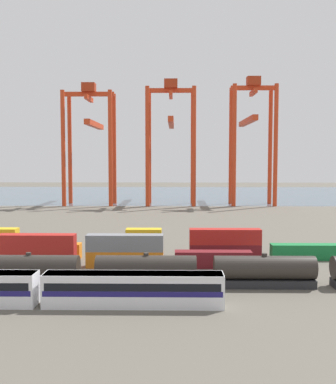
{
  "coord_description": "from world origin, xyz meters",
  "views": [
    {
      "loc": [
        3.35,
        -76.8,
        17.23
      ],
      "look_at": [
        1.8,
        22.23,
        9.97
      ],
      "focal_mm": 43.52,
      "sensor_mm": 36.0,
      "label": 1
    }
  ],
  "objects": [
    {
      "name": "ground_plane",
      "position": [
        0.0,
        40.0,
        0.0
      ],
      "size": [
        420.0,
        420.0,
        0.0
      ],
      "primitive_type": "plane",
      "color": "#5B564C"
    },
    {
      "name": "harbour_water",
      "position": [
        0.0,
        144.01,
        0.0
      ],
      "size": [
        400.0,
        110.0,
        0.01
      ],
      "primitive_type": "cube",
      "color": "#475B6B",
      "rests_on": "ground_plane"
    },
    {
      "name": "passenger_train",
      "position": [
        -12.39,
        -23.83,
        2.14
      ],
      "size": [
        42.71,
        3.14,
        3.9
      ],
      "color": "silver",
      "rests_on": "ground_plane"
    },
    {
      "name": "freight_tank_row",
      "position": [
        15.27,
        -15.5,
        2.18
      ],
      "size": [
        76.69,
        3.1,
        4.56
      ],
      "color": "#232326",
      "rests_on": "ground_plane"
    },
    {
      "name": "shipping_container_2",
      "position": [
        -18.51,
        -4.44,
        1.3
      ],
      "size": [
        12.1,
        2.44,
        2.6
      ],
      "primitive_type": "cube",
      "color": "#AD211C",
      "rests_on": "ground_plane"
    },
    {
      "name": "shipping_container_3",
      "position": [
        -18.51,
        -4.44,
        3.9
      ],
      "size": [
        12.1,
        2.44,
        2.6
      ],
      "primitive_type": "cube",
      "color": "#AD211C",
      "rests_on": "shipping_container_2"
    },
    {
      "name": "shipping_container_4",
      "position": [
        -4.59,
        -4.44,
        1.3
      ],
      "size": [
        12.1,
        2.44,
        2.6
      ],
      "primitive_type": "cube",
      "color": "orange",
      "rests_on": "ground_plane"
    },
    {
      "name": "shipping_container_5",
      "position": [
        -4.59,
        -4.44,
        3.9
      ],
      "size": [
        12.1,
        2.44,
        2.6
      ],
      "primitive_type": "cube",
      "color": "slate",
      "rests_on": "shipping_container_4"
    },
    {
      "name": "shipping_container_6",
      "position": [
        9.34,
        -4.44,
        1.3
      ],
      "size": [
        12.1,
        2.44,
        2.6
      ],
      "primitive_type": "cube",
      "color": "maroon",
      "rests_on": "ground_plane"
    },
    {
      "name": "shipping_container_9",
      "position": [
        -15.88,
        1.62,
        1.3
      ],
      "size": [
        6.04,
        2.44,
        2.6
      ],
      "primitive_type": "cube",
      "color": "orange",
      "rests_on": "ground_plane"
    },
    {
      "name": "shipping_container_10",
      "position": [
        -2.01,
        1.62,
        1.3
      ],
      "size": [
        6.04,
        2.44,
        2.6
      ],
      "primitive_type": "cube",
      "color": "slate",
      "rests_on": "ground_plane"
    },
    {
      "name": "shipping_container_11",
      "position": [
        -2.01,
        1.62,
        3.9
      ],
      "size": [
        6.04,
        2.44,
        2.6
      ],
      "primitive_type": "cube",
      "color": "gold",
      "rests_on": "shipping_container_10"
    },
    {
      "name": "shipping_container_12",
      "position": [
        11.85,
        1.62,
        1.3
      ],
      "size": [
        12.1,
        2.44,
        2.6
      ],
      "primitive_type": "cube",
      "color": "maroon",
      "rests_on": "ground_plane"
    },
    {
      "name": "shipping_container_13",
      "position": [
        11.85,
        1.62,
        3.9
      ],
      "size": [
        12.1,
        2.44,
        2.6
      ],
      "primitive_type": "cube",
      "color": "#AD211C",
      "rests_on": "shipping_container_12"
    },
    {
      "name": "shipping_container_14",
      "position": [
        25.72,
        1.62,
        1.3
      ],
      "size": [
        12.1,
        2.44,
        2.6
      ],
      "primitive_type": "cube",
      "color": "#197538",
      "rests_on": "ground_plane"
    },
    {
      "name": "gantry_crane_west",
      "position": [
        -28.18,
        96.46,
        26.64
      ],
      "size": [
        18.44,
        34.07,
        44.44
      ],
      "color": "red",
      "rests_on": "ground_plane"
    },
    {
      "name": "gantry_crane_central",
      "position": [
        1.71,
        97.51,
        27.5
      ],
      "size": [
        18.06,
        41.06,
        45.68
      ],
      "color": "red",
      "rests_on": "ground_plane"
    },
    {
      "name": "gantry_crane_east",
      "position": [
        31.61,
        96.85,
        27.72
      ],
      "size": [
        16.3,
        36.47,
        46.52
      ],
      "color": "red",
      "rests_on": "ground_plane"
    }
  ]
}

